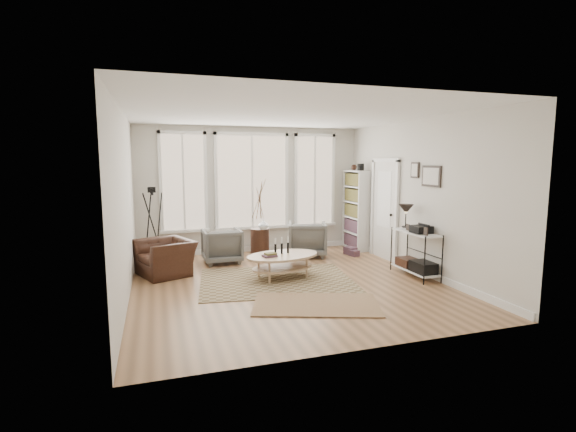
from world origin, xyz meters
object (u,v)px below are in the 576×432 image
object	(u,v)px
low_shelf	(415,249)
armchair_left	(222,246)
coffee_table	(282,260)
accent_chair	(166,257)
bookcase	(356,210)
side_table	(260,219)
armchair_right	(307,239)

from	to	relation	value
low_shelf	armchair_left	distance (m)	3.88
coffee_table	accent_chair	distance (m)	2.20
bookcase	coffee_table	xyz separation A→B (m)	(-2.43, -1.89, -0.62)
bookcase	side_table	world-z (taller)	bookcase
armchair_right	side_table	bearing A→B (deg)	0.52
low_shelf	armchair_left	xyz separation A→B (m)	(-3.24, 2.13, -0.15)
low_shelf	accent_chair	size ratio (longest dim) A/B	1.30
low_shelf	accent_chair	distance (m)	4.65
accent_chair	coffee_table	bearing A→B (deg)	44.27
armchair_right	side_table	distance (m)	1.16
bookcase	accent_chair	size ratio (longest dim) A/B	2.05
low_shelf	armchair_right	size ratio (longest dim) A/B	1.53
low_shelf	side_table	size ratio (longest dim) A/B	0.75
bookcase	armchair_right	bearing A→B (deg)	-165.68
accent_chair	armchair_left	bearing A→B (deg)	96.19
armchair_left	coffee_table	bearing A→B (deg)	118.68
bookcase	armchair_right	world-z (taller)	bookcase
bookcase	side_table	xyz separation A→B (m)	(-2.39, -0.03, -0.12)
bookcase	low_shelf	bearing A→B (deg)	-91.28
side_table	accent_chair	size ratio (longest dim) A/B	1.74
side_table	coffee_table	bearing A→B (deg)	-91.18
armchair_right	accent_chair	world-z (taller)	armchair_right
coffee_table	armchair_right	xyz separation A→B (m)	(1.05, 1.54, 0.05)
accent_chair	side_table	bearing A→B (deg)	93.40
bookcase	armchair_right	xyz separation A→B (m)	(-1.38, -0.35, -0.57)
coffee_table	armchair_left	size ratio (longest dim) A/B	1.92
low_shelf	side_table	xyz separation A→B (m)	(-2.34, 2.49, 0.33)
coffee_table	side_table	world-z (taller)	side_table
armchair_left	armchair_right	distance (m)	1.92
bookcase	accent_chair	world-z (taller)	bookcase
coffee_table	armchair_left	distance (m)	1.74
armchair_right	side_table	xyz separation A→B (m)	(-1.01, 0.32, 0.45)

